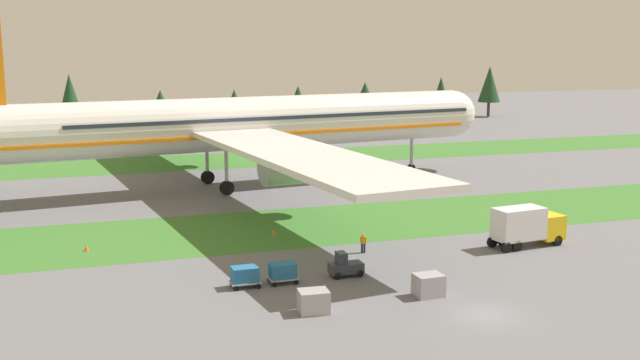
{
  "coord_description": "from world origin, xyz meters",
  "views": [
    {
      "loc": [
        -25.16,
        -41.55,
        17.81
      ],
      "look_at": [
        -1.78,
        29.9,
        4.0
      ],
      "focal_mm": 41.89,
      "sensor_mm": 36.0,
      "label": 1
    }
  ],
  "objects_px": {
    "cargo_dolly_second": "(245,275)",
    "catering_truck": "(527,225)",
    "cargo_dolly_lead": "(283,271)",
    "ground_crew_marshaller": "(363,242)",
    "baggage_tug": "(345,266)",
    "uld_container_0": "(314,301)",
    "uld_container_1": "(428,285)",
    "taxiway_marker_0": "(273,232)",
    "airliner": "(232,124)",
    "taxiway_marker_1": "(87,248)"
  },
  "relations": [
    {
      "from": "cargo_dolly_second",
      "to": "catering_truck",
      "type": "xyz_separation_m",
      "value": [
        26.24,
        3.3,
        1.03
      ]
    },
    {
      "from": "taxiway_marker_0",
      "to": "uld_container_0",
      "type": "bearing_deg",
      "value": -97.26
    },
    {
      "from": "airliner",
      "to": "cargo_dolly_lead",
      "type": "distance_m",
      "value": 39.16
    },
    {
      "from": "cargo_dolly_second",
      "to": "taxiway_marker_1",
      "type": "distance_m",
      "value": 17.71
    },
    {
      "from": "cargo_dolly_second",
      "to": "taxiway_marker_1",
      "type": "height_order",
      "value": "cargo_dolly_second"
    },
    {
      "from": "airliner",
      "to": "uld_container_1",
      "type": "distance_m",
      "value": 45.21
    },
    {
      "from": "catering_truck",
      "to": "uld_container_1",
      "type": "distance_m",
      "value": 17.02
    },
    {
      "from": "ground_crew_marshaller",
      "to": "taxiway_marker_0",
      "type": "height_order",
      "value": "ground_crew_marshaller"
    },
    {
      "from": "uld_container_0",
      "to": "uld_container_1",
      "type": "bearing_deg",
      "value": 3.89
    },
    {
      "from": "uld_container_1",
      "to": "taxiway_marker_0",
      "type": "relative_size",
      "value": 3.81
    },
    {
      "from": "airliner",
      "to": "uld_container_0",
      "type": "distance_m",
      "value": 45.68
    },
    {
      "from": "baggage_tug",
      "to": "cargo_dolly_lead",
      "type": "distance_m",
      "value": 5.03
    },
    {
      "from": "ground_crew_marshaller",
      "to": "uld_container_0",
      "type": "relative_size",
      "value": 0.87
    },
    {
      "from": "ground_crew_marshaller",
      "to": "taxiway_marker_0",
      "type": "bearing_deg",
      "value": 163.39
    },
    {
      "from": "catering_truck",
      "to": "taxiway_marker_0",
      "type": "xyz_separation_m",
      "value": [
        -20.33,
        11.1,
        -1.69
      ]
    },
    {
      "from": "airliner",
      "to": "baggage_tug",
      "type": "relative_size",
      "value": 33.6
    },
    {
      "from": "catering_truck",
      "to": "cargo_dolly_lead",
      "type": "bearing_deg",
      "value": -88.16
    },
    {
      "from": "uld_container_0",
      "to": "taxiway_marker_1",
      "type": "xyz_separation_m",
      "value": [
        -14.24,
        20.46,
        -0.5
      ]
    },
    {
      "from": "baggage_tug",
      "to": "uld_container_0",
      "type": "xyz_separation_m",
      "value": [
        -4.69,
        -6.71,
        -0.05
      ]
    },
    {
      "from": "uld_container_0",
      "to": "taxiway_marker_0",
      "type": "xyz_separation_m",
      "value": [
        2.68,
        21.01,
        -0.5
      ]
    },
    {
      "from": "airliner",
      "to": "uld_container_1",
      "type": "xyz_separation_m",
      "value": [
        5.05,
        -44.34,
        -7.23
      ]
    },
    {
      "from": "airliner",
      "to": "taxiway_marker_0",
      "type": "distance_m",
      "value": 25.18
    },
    {
      "from": "cargo_dolly_second",
      "to": "ground_crew_marshaller",
      "type": "height_order",
      "value": "ground_crew_marshaller"
    },
    {
      "from": "airliner",
      "to": "uld_container_1",
      "type": "height_order",
      "value": "airliner"
    },
    {
      "from": "uld_container_1",
      "to": "taxiway_marker_1",
      "type": "distance_m",
      "value": 30.43
    },
    {
      "from": "cargo_dolly_lead",
      "to": "ground_crew_marshaller",
      "type": "xyz_separation_m",
      "value": [
        8.8,
        5.85,
        0.03
      ]
    },
    {
      "from": "baggage_tug",
      "to": "cargo_dolly_lead",
      "type": "bearing_deg",
      "value": -90.0
    },
    {
      "from": "ground_crew_marshaller",
      "to": "cargo_dolly_second",
      "type": "bearing_deg",
      "value": -114.14
    },
    {
      "from": "airliner",
      "to": "taxiway_marker_1",
      "type": "relative_size",
      "value": 164.06
    },
    {
      "from": "uld_container_0",
      "to": "taxiway_marker_1",
      "type": "relative_size",
      "value": 3.73
    },
    {
      "from": "cargo_dolly_second",
      "to": "ground_crew_marshaller",
      "type": "distance_m",
      "value": 13.1
    },
    {
      "from": "catering_truck",
      "to": "airliner",
      "type": "bearing_deg",
      "value": -157.32
    },
    {
      "from": "baggage_tug",
      "to": "cargo_dolly_second",
      "type": "distance_m",
      "value": 7.93
    },
    {
      "from": "uld_container_0",
      "to": "uld_container_1",
      "type": "relative_size",
      "value": 1.0
    },
    {
      "from": "baggage_tug",
      "to": "cargo_dolly_second",
      "type": "relative_size",
      "value": 1.18
    },
    {
      "from": "uld_container_1",
      "to": "taxiway_marker_1",
      "type": "bearing_deg",
      "value": 139.24
    },
    {
      "from": "airliner",
      "to": "taxiway_marker_0",
      "type": "bearing_deg",
      "value": -9.73
    },
    {
      "from": "cargo_dolly_lead",
      "to": "baggage_tug",
      "type": "bearing_deg",
      "value": 90.0
    },
    {
      "from": "catering_truck",
      "to": "uld_container_0",
      "type": "relative_size",
      "value": 3.58
    },
    {
      "from": "uld_container_0",
      "to": "taxiway_marker_0",
      "type": "bearing_deg",
      "value": 82.74
    },
    {
      "from": "uld_container_1",
      "to": "taxiway_marker_1",
      "type": "relative_size",
      "value": 3.73
    },
    {
      "from": "baggage_tug",
      "to": "taxiway_marker_1",
      "type": "distance_m",
      "value": 23.41
    },
    {
      "from": "catering_truck",
      "to": "baggage_tug",
      "type": "bearing_deg",
      "value": -86.2
    },
    {
      "from": "cargo_dolly_second",
      "to": "uld_container_0",
      "type": "bearing_deg",
      "value": 25.36
    },
    {
      "from": "airliner",
      "to": "baggage_tug",
      "type": "distance_m",
      "value": 38.92
    },
    {
      "from": "taxiway_marker_0",
      "to": "baggage_tug",
      "type": "bearing_deg",
      "value": -81.98
    },
    {
      "from": "baggage_tug",
      "to": "cargo_dolly_second",
      "type": "xyz_separation_m",
      "value": [
        -7.92,
        -0.1,
        0.1
      ]
    },
    {
      "from": "taxiway_marker_0",
      "to": "taxiway_marker_1",
      "type": "distance_m",
      "value": 16.93
    },
    {
      "from": "uld_container_1",
      "to": "catering_truck",
      "type": "bearing_deg",
      "value": 33.24
    },
    {
      "from": "airliner",
      "to": "cargo_dolly_second",
      "type": "height_order",
      "value": "airliner"
    }
  ]
}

